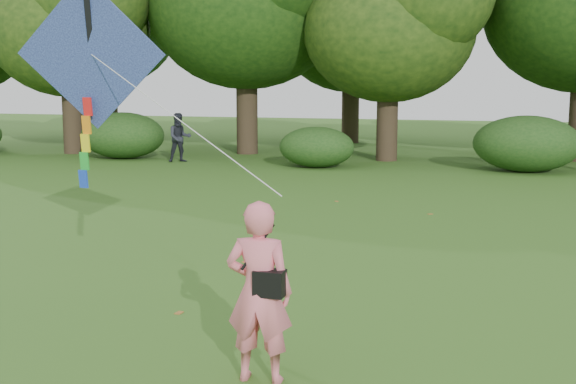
# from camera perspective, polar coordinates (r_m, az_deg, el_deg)

# --- Properties ---
(ground) EXTENTS (100.00, 100.00, 0.00)m
(ground) POSITION_cam_1_polar(r_m,az_deg,el_deg) (8.20, -0.79, -12.65)
(ground) COLOR #265114
(ground) RESTS_ON ground
(man_kite_flyer) EXTENTS (0.70, 0.49, 1.84)m
(man_kite_flyer) POSITION_cam_1_polar(r_m,az_deg,el_deg) (7.22, -2.29, -7.91)
(man_kite_flyer) COLOR #EE707F
(man_kite_flyer) RESTS_ON ground
(bystander_left) EXTENTS (1.12, 1.07, 1.82)m
(bystander_left) POSITION_cam_1_polar(r_m,az_deg,el_deg) (27.23, -8.56, 4.27)
(bystander_left) COLOR #242530
(bystander_left) RESTS_ON ground
(crossbody_bag) EXTENTS (0.43, 0.20, 0.72)m
(crossbody_bag) POSITION_cam_1_polar(r_m,az_deg,el_deg) (7.12, -1.48, -7.12)
(crossbody_bag) COLOR black
(crossbody_bag) RESTS_ON ground
(flying_kite) EXTENTS (4.63, 2.83, 2.95)m
(flying_kite) POSITION_cam_1_polar(r_m,az_deg,el_deg) (10.58, -15.29, 10.17)
(flying_kite) COLOR #2555A4
(flying_kite) RESTS_ON ground
(tree_line) EXTENTS (54.70, 15.30, 9.48)m
(tree_line) POSITION_cam_1_polar(r_m,az_deg,el_deg) (30.27, 15.97, 13.37)
(tree_line) COLOR #3A2D1E
(tree_line) RESTS_ON ground
(shrub_band) EXTENTS (39.15, 3.22, 1.88)m
(shrub_band) POSITION_cam_1_polar(r_m,az_deg,el_deg) (25.15, 9.83, 3.75)
(shrub_band) COLOR #264919
(shrub_band) RESTS_ON ground
(fallen_leaves) EXTENTS (10.61, 12.00, 0.01)m
(fallen_leaves) POSITION_cam_1_polar(r_m,az_deg,el_deg) (11.70, 11.60, -6.22)
(fallen_leaves) COLOR #915E27
(fallen_leaves) RESTS_ON ground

